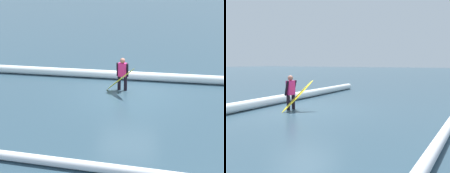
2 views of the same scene
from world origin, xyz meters
TOP-DOWN VIEW (x-y plane):
  - ground_plane at (0.00, 0.00)m, footprint 174.56×174.56m
  - surfer at (0.32, -0.49)m, footprint 0.52×0.28m
  - surfboard at (0.38, -0.08)m, footprint 1.37×0.86m
  - wave_crest_foreground at (1.79, -2.03)m, footprint 19.20×1.03m

SIDE VIEW (x-z plane):
  - ground_plane at x=0.00m, z-range 0.00..0.00m
  - wave_crest_foreground at x=1.79m, z-range 0.00..0.40m
  - surfboard at x=0.38m, z-range -0.01..1.23m
  - surfer at x=0.32m, z-range 0.08..1.49m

